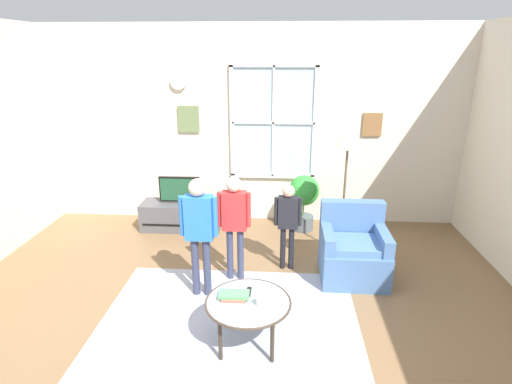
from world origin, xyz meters
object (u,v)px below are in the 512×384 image
Objects in this scene: coffee_table at (248,304)px; book_stack at (234,295)px; armchair at (353,251)px; television at (180,189)px; floor_lamp at (347,152)px; person_black_shirt at (288,217)px; person_blue_shirt at (199,224)px; potted_plant_by_window at (304,197)px; person_red_shirt at (234,217)px; cup at (260,301)px; remote_near_books at (249,292)px; tv_stand at (181,216)px.

book_stack is (-0.13, 0.05, 0.05)m from coffee_table.
television is at bearing 152.65° from armchair.
floor_lamp is at bearing 95.85° from armchair.
person_black_shirt reaches higher than armchair.
person_blue_shirt is 1.59× the size of potted_plant_by_window.
person_red_shirt is (0.98, -1.38, 0.16)m from television.
floor_lamp reaches higher than person_red_shirt.
person_red_shirt is 1.64m from floor_lamp.
television is 0.48× the size of person_red_shirt.
remote_near_books is at bearing 121.48° from cup.
potted_plant_by_window is at bearing 59.62° from person_red_shirt.
person_red_shirt is (-1.40, -0.15, 0.47)m from armchair.
person_red_shirt is at bearing 106.97° from cup.
book_stack is 0.17× the size of floor_lamp.
floor_lamp is at bearing 63.28° from cup.
person_black_shirt is 0.66× the size of floor_lamp.
person_red_shirt reaches higher than potted_plant_by_window.
television is 0.45× the size of person_blue_shirt.
cup is at bearing -26.57° from coffee_table.
book_stack is 0.27m from cup.
coffee_table is 0.14m from remote_near_books.
person_blue_shirt reaches higher than coffee_table.
book_stack is at bearing -83.83° from person_red_shirt.
floor_lamp is (1.34, 0.74, 0.60)m from person_red_shirt.
armchair is 1.11× the size of coffee_table.
person_blue_shirt is at bearing -145.88° from person_black_shirt.
tv_stand is 1.80m from person_red_shirt.
potted_plant_by_window is (0.75, 2.56, 0.05)m from book_stack.
armchair is 0.52× the size of floor_lamp.
remote_near_books is 0.94m from person_blue_shirt.
book_stack is 0.93m from person_blue_shirt.
television is at bearing 110.57° from person_blue_shirt.
person_red_shirt is at bearing 47.39° from person_blue_shirt.
cup is 0.07× the size of person_blue_shirt.
person_blue_shirt is at bearing 132.02° from remote_near_books.
remote_near_books is 0.16× the size of potted_plant_by_window.
person_red_shirt is at bearing 102.42° from coffee_table.
television is 2.91m from cup.
remote_near_books is at bearing -135.06° from armchair.
tv_stand is 0.88× the size of person_blue_shirt.
tv_stand is at bearing 125.44° from person_red_shirt.
potted_plant_by_window is at bearing 76.76° from coffee_table.
armchair is 1.63m from remote_near_books.
cup is (1.35, -2.57, -0.13)m from television.
person_red_shirt reaches higher than coffee_table.
coffee_table is (1.23, -2.52, -0.21)m from television.
television is at bearing 116.13° from coffee_table.
remote_near_books reaches higher than tv_stand.
coffee_table is 0.58× the size of person_blue_shirt.
floor_lamp is at bearing 59.91° from coffee_table.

